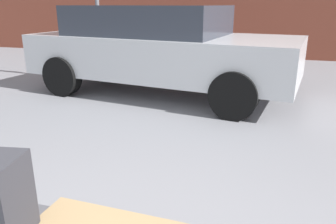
% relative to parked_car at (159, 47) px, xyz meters
% --- Properties ---
extents(parked_car, '(4.52, 2.42, 1.42)m').
position_rel_parked_car_xyz_m(parked_car, '(0.00, 0.00, 0.00)').
color(parked_car, silver).
rests_on(parked_car, ground_plane).
extents(no_parking_sign, '(0.50, 0.07, 2.20)m').
position_rel_parked_car_xyz_m(no_parking_sign, '(-1.30, 0.40, 0.61)').
color(no_parking_sign, slate).
rests_on(no_parking_sign, ground_plane).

